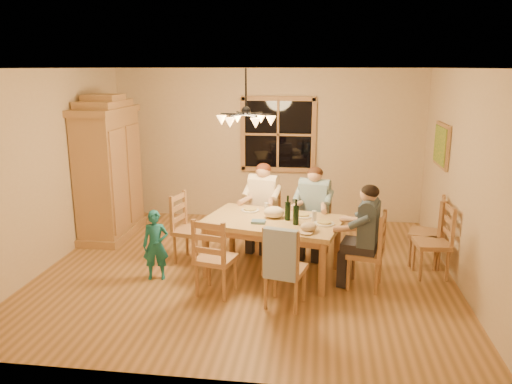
# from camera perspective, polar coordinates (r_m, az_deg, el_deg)

# --- Properties ---
(floor) EXTENTS (5.50, 5.50, 0.00)m
(floor) POSITION_cam_1_polar(r_m,az_deg,el_deg) (6.96, -1.06, -8.87)
(floor) COLOR olive
(floor) RESTS_ON ground
(ceiling) EXTENTS (5.50, 5.00, 0.02)m
(ceiling) POSITION_cam_1_polar(r_m,az_deg,el_deg) (6.40, -1.17, 13.97)
(ceiling) COLOR white
(ceiling) RESTS_ON wall_back
(wall_back) EXTENTS (5.50, 0.02, 2.70)m
(wall_back) POSITION_cam_1_polar(r_m,az_deg,el_deg) (8.99, 1.26, 5.37)
(wall_back) COLOR beige
(wall_back) RESTS_ON floor
(wall_left) EXTENTS (0.02, 5.00, 2.70)m
(wall_left) POSITION_cam_1_polar(r_m,az_deg,el_deg) (7.46, -22.50, 2.49)
(wall_left) COLOR beige
(wall_left) RESTS_ON floor
(wall_right) EXTENTS (0.02, 5.00, 2.70)m
(wall_right) POSITION_cam_1_polar(r_m,az_deg,el_deg) (6.72, 22.76, 1.28)
(wall_right) COLOR beige
(wall_right) RESTS_ON floor
(window) EXTENTS (1.30, 0.06, 1.30)m
(window) POSITION_cam_1_polar(r_m,az_deg,el_deg) (8.91, 2.53, 6.58)
(window) COLOR black
(window) RESTS_ON wall_back
(painting) EXTENTS (0.06, 0.78, 0.64)m
(painting) POSITION_cam_1_polar(r_m,az_deg,el_deg) (7.81, 20.44, 5.02)
(painting) COLOR #A26D46
(painting) RESTS_ON wall_right
(chandelier) EXTENTS (0.77, 0.68, 0.71)m
(chandelier) POSITION_cam_1_polar(r_m,az_deg,el_deg) (6.44, -1.14, 8.42)
(chandelier) COLOR black
(chandelier) RESTS_ON ceiling
(armoire) EXTENTS (0.66, 1.40, 2.30)m
(armoire) POSITION_cam_1_polar(r_m,az_deg,el_deg) (8.40, -16.43, 2.14)
(armoire) COLOR #A26D46
(armoire) RESTS_ON floor
(dining_table) EXTENTS (1.97, 1.46, 0.76)m
(dining_table) POSITION_cam_1_polar(r_m,az_deg,el_deg) (6.63, 1.93, -3.99)
(dining_table) COLOR #A58049
(dining_table) RESTS_ON floor
(chair_far_left) EXTENTS (0.53, 0.51, 0.99)m
(chair_far_left) POSITION_cam_1_polar(r_m,az_deg,el_deg) (7.62, 0.80, -4.34)
(chair_far_left) COLOR #A37748
(chair_far_left) RESTS_ON floor
(chair_far_right) EXTENTS (0.53, 0.51, 0.99)m
(chair_far_right) POSITION_cam_1_polar(r_m,az_deg,el_deg) (7.41, 6.54, -5.00)
(chair_far_right) COLOR #A37748
(chair_far_right) RESTS_ON floor
(chair_near_left) EXTENTS (0.53, 0.51, 0.99)m
(chair_near_left) POSITION_cam_1_polar(r_m,az_deg,el_deg) (6.18, -4.58, -8.91)
(chair_near_left) COLOR #A37748
(chair_near_left) RESTS_ON floor
(chair_near_right) EXTENTS (0.53, 0.51, 0.99)m
(chair_near_right) POSITION_cam_1_polar(r_m,az_deg,el_deg) (5.89, 3.35, -10.12)
(chair_near_right) COLOR #A37748
(chair_near_right) RESTS_ON floor
(chair_end_left) EXTENTS (0.51, 0.53, 0.99)m
(chair_end_left) POSITION_cam_1_polar(r_m,az_deg,el_deg) (7.21, -7.41, -5.57)
(chair_end_left) COLOR #A37748
(chair_end_left) RESTS_ON floor
(chair_end_right) EXTENTS (0.51, 0.53, 0.99)m
(chair_end_right) POSITION_cam_1_polar(r_m,az_deg,el_deg) (6.48, 12.32, -8.09)
(chair_end_right) COLOR #A37748
(chair_end_right) RESTS_ON floor
(adult_woman) EXTENTS (0.47, 0.50, 0.87)m
(adult_woman) POSITION_cam_1_polar(r_m,az_deg,el_deg) (7.47, 0.81, -0.42)
(adult_woman) COLOR #F7E0BF
(adult_woman) RESTS_ON floor
(adult_plaid_man) EXTENTS (0.47, 0.50, 0.87)m
(adult_plaid_man) POSITION_cam_1_polar(r_m,az_deg,el_deg) (7.25, 6.65, -0.98)
(adult_plaid_man) COLOR teal
(adult_plaid_man) RESTS_ON floor
(adult_slate_man) EXTENTS (0.50, 0.47, 0.87)m
(adult_slate_man) POSITION_cam_1_polar(r_m,az_deg,el_deg) (6.30, 12.58, -3.55)
(adult_slate_man) COLOR #3C4C60
(adult_slate_man) RESTS_ON floor
(towel) EXTENTS (0.39, 0.19, 0.58)m
(towel) POSITION_cam_1_polar(r_m,az_deg,el_deg) (5.56, 2.82, -7.15)
(towel) COLOR #93A7C7
(towel) RESTS_ON chair_near_right
(wine_bottle_a) EXTENTS (0.08, 0.08, 0.33)m
(wine_bottle_a) POSITION_cam_1_polar(r_m,az_deg,el_deg) (6.53, 3.64, -1.83)
(wine_bottle_a) COLOR black
(wine_bottle_a) RESTS_ON dining_table
(wine_bottle_b) EXTENTS (0.08, 0.08, 0.33)m
(wine_bottle_b) POSITION_cam_1_polar(r_m,az_deg,el_deg) (6.36, 4.59, -2.30)
(wine_bottle_b) COLOR black
(wine_bottle_b) RESTS_ON dining_table
(plate_woman) EXTENTS (0.26, 0.26, 0.02)m
(plate_woman) POSITION_cam_1_polar(r_m,az_deg,el_deg) (6.97, -0.68, -2.11)
(plate_woman) COLOR white
(plate_woman) RESTS_ON dining_table
(plate_plaid) EXTENTS (0.26, 0.26, 0.02)m
(plate_plaid) POSITION_cam_1_polar(r_m,az_deg,el_deg) (6.74, 5.35, -2.74)
(plate_plaid) COLOR white
(plate_plaid) RESTS_ON dining_table
(plate_slate) EXTENTS (0.26, 0.26, 0.02)m
(plate_slate) POSITION_cam_1_polar(r_m,az_deg,el_deg) (6.45, 7.81, -3.59)
(plate_slate) COLOR white
(plate_slate) RESTS_ON dining_table
(wine_glass_a) EXTENTS (0.06, 0.06, 0.14)m
(wine_glass_a) POSITION_cam_1_polar(r_m,az_deg,el_deg) (6.88, 1.23, -1.80)
(wine_glass_a) COLOR silver
(wine_glass_a) RESTS_ON dining_table
(wine_glass_b) EXTENTS (0.06, 0.06, 0.14)m
(wine_glass_b) POSITION_cam_1_polar(r_m,az_deg,el_deg) (6.54, 6.65, -2.74)
(wine_glass_b) COLOR silver
(wine_glass_b) RESTS_ON dining_table
(cap) EXTENTS (0.20, 0.20, 0.11)m
(cap) POSITION_cam_1_polar(r_m,az_deg,el_deg) (6.14, 6.03, -4.00)
(cap) COLOR tan
(cap) RESTS_ON dining_table
(napkin) EXTENTS (0.21, 0.18, 0.03)m
(napkin) POSITION_cam_1_polar(r_m,az_deg,el_deg) (6.45, 0.28, -3.41)
(napkin) COLOR slate
(napkin) RESTS_ON dining_table
(cloth_bundle) EXTENTS (0.28, 0.22, 0.15)m
(cloth_bundle) POSITION_cam_1_polar(r_m,az_deg,el_deg) (6.65, 2.07, -2.32)
(cloth_bundle) COLOR beige
(cloth_bundle) RESTS_ON dining_table
(child) EXTENTS (0.37, 0.28, 0.93)m
(child) POSITION_cam_1_polar(r_m,az_deg,el_deg) (6.65, -11.39, -5.97)
(child) COLOR #1B6F7C
(child) RESTS_ON floor
(chair_spare_front) EXTENTS (0.45, 0.47, 0.99)m
(chair_spare_front) POSITION_cam_1_polar(r_m,az_deg,el_deg) (7.05, 19.33, -6.73)
(chair_spare_front) COLOR #A37748
(chair_spare_front) RESTS_ON floor
(chair_spare_back) EXTENTS (0.53, 0.54, 0.99)m
(chair_spare_back) POSITION_cam_1_polar(r_m,az_deg,el_deg) (7.44, 18.69, -5.59)
(chair_spare_back) COLOR #A37748
(chair_spare_back) RESTS_ON floor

